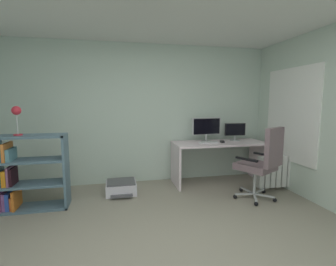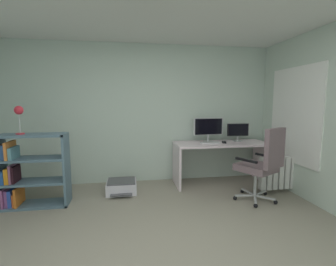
% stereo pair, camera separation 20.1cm
% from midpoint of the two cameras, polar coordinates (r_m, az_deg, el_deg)
% --- Properties ---
extents(wall_back, '(4.81, 0.10, 2.50)m').
position_cam_midpoint_polar(wall_back, '(4.56, -5.05, 4.38)').
color(wall_back, silver).
rests_on(wall_back, ground).
extents(window_pane, '(0.01, 1.11, 1.44)m').
position_cam_midpoint_polar(window_pane, '(4.48, 28.43, 3.61)').
color(window_pane, white).
extents(window_frame, '(0.02, 1.19, 1.52)m').
position_cam_midpoint_polar(window_frame, '(4.48, 28.36, 3.61)').
color(window_frame, white).
extents(desk, '(1.65, 0.66, 0.75)m').
position_cam_midpoint_polar(desk, '(4.57, 13.34, -4.50)').
color(desk, white).
rests_on(desk, ground).
extents(monitor_main, '(0.56, 0.18, 0.44)m').
position_cam_midpoint_polar(monitor_main, '(4.53, 10.56, 1.27)').
color(monitor_main, '#B2B5B7').
rests_on(monitor_main, desk).
extents(monitor_secondary, '(0.40, 0.18, 0.33)m').
position_cam_midpoint_polar(monitor_secondary, '(4.76, 17.02, 0.45)').
color(monitor_secondary, '#B2B5B7').
rests_on(monitor_secondary, desk).
extents(keyboard, '(0.35, 0.14, 0.02)m').
position_cam_midpoint_polar(keyboard, '(4.40, 11.03, -2.26)').
color(keyboard, silver).
rests_on(keyboard, desk).
extents(computer_mouse, '(0.07, 0.11, 0.03)m').
position_cam_midpoint_polar(computer_mouse, '(4.49, 14.11, -2.07)').
color(computer_mouse, black).
rests_on(computer_mouse, desk).
extents(office_chair, '(0.67, 0.71, 1.12)m').
position_cam_midpoint_polar(office_chair, '(3.90, 22.47, -6.26)').
color(office_chair, '#B7BABC').
rests_on(office_chair, ground).
extents(bookshelf, '(0.90, 0.35, 1.03)m').
position_cam_midpoint_polar(bookshelf, '(3.98, -28.60, -7.97)').
color(bookshelf, slate).
rests_on(bookshelf, ground).
extents(desk_lamp, '(0.12, 0.12, 0.39)m').
position_cam_midpoint_polar(desk_lamp, '(3.87, -29.95, 4.03)').
color(desk_lamp, red).
rests_on(desk_lamp, bookshelf).
extents(printer, '(0.48, 0.51, 0.20)m').
position_cam_midpoint_polar(printer, '(4.18, -9.31, -12.11)').
color(printer, silver).
rests_on(printer, ground).
extents(radiator, '(0.91, 0.10, 0.53)m').
position_cam_midpoint_polar(radiator, '(4.57, 26.76, -8.20)').
color(radiator, white).
rests_on(radiator, ground).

